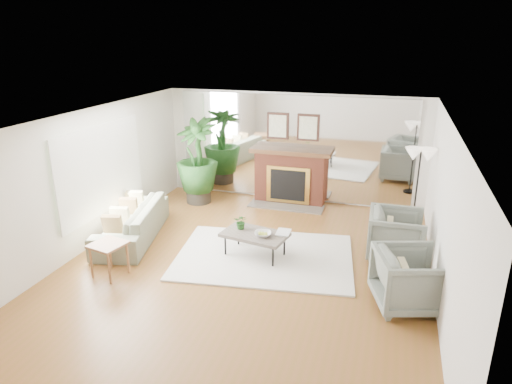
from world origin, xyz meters
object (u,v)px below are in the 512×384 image
(sofa, at_px, (132,222))
(armchair_back, at_px, (396,235))
(fireplace, at_px, (290,175))
(side_table, at_px, (108,249))
(armchair_front, at_px, (410,280))
(floor_lamp, at_px, (420,162))
(potted_ficus, at_px, (197,159))
(coffee_table, at_px, (255,235))

(sofa, height_order, armchair_back, armchair_back)
(fireplace, relative_size, side_table, 3.44)
(armchair_front, bearing_deg, sofa, 62.38)
(armchair_front, distance_m, floor_lamp, 2.76)
(fireplace, xyz_separation_m, potted_ficus, (-2.04, -0.60, 0.39))
(floor_lamp, bearing_deg, potted_ficus, 173.18)
(fireplace, xyz_separation_m, armchair_back, (2.39, -2.18, -0.23))
(potted_ficus, height_order, floor_lamp, potted_ficus)
(coffee_table, height_order, sofa, sofa)
(fireplace, distance_m, armchair_back, 3.25)
(armchair_back, relative_size, potted_ficus, 0.48)
(armchair_back, distance_m, potted_ficus, 4.74)
(sofa, bearing_deg, armchair_back, 83.72)
(coffee_table, height_order, potted_ficus, potted_ficus)
(sofa, distance_m, armchair_front, 5.13)
(sofa, xyz_separation_m, armchair_front, (5.05, -0.91, 0.10))
(sofa, height_order, potted_ficus, potted_ficus)
(armchair_back, distance_m, side_table, 4.85)
(armchair_front, height_order, potted_ficus, potted_ficus)
(fireplace, relative_size, potted_ficus, 1.04)
(sofa, height_order, floor_lamp, floor_lamp)
(coffee_table, distance_m, side_table, 2.44)
(armchair_front, relative_size, side_table, 1.58)
(potted_ficus, bearing_deg, armchair_back, -19.63)
(fireplace, height_order, armchair_back, fireplace)
(sofa, distance_m, floor_lamp, 5.53)
(potted_ficus, bearing_deg, sofa, -100.62)
(floor_lamp, bearing_deg, side_table, -147.33)
(fireplace, distance_m, coffee_table, 2.88)
(coffee_table, xyz_separation_m, armchair_front, (2.56, -0.84, 0.02))
(sofa, bearing_deg, coffee_table, 74.97)
(coffee_table, bearing_deg, side_table, -147.10)
(floor_lamp, bearing_deg, fireplace, 156.56)
(potted_ficus, distance_m, floor_lamp, 4.79)
(fireplace, height_order, coffee_table, fireplace)
(fireplace, bearing_deg, sofa, -131.13)
(side_table, height_order, potted_ficus, potted_ficus)
(potted_ficus, bearing_deg, coffee_table, -47.53)
(side_table, xyz_separation_m, floor_lamp, (4.72, 3.02, 1.02))
(fireplace, xyz_separation_m, side_table, (-2.02, -4.19, -0.18))
(fireplace, height_order, sofa, fireplace)
(coffee_table, relative_size, potted_ficus, 0.62)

